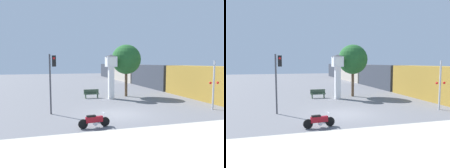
# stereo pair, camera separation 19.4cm
# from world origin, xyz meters

# --- Properties ---
(ground_plane) EXTENTS (120.00, 120.00, 0.00)m
(ground_plane) POSITION_xyz_m (0.00, 0.00, 0.00)
(ground_plane) COLOR slate
(sidewalk_strip) EXTENTS (36.00, 6.00, 0.10)m
(sidewalk_strip) POSITION_xyz_m (0.00, -6.87, 0.05)
(sidewalk_strip) COLOR #BCB7A8
(sidewalk_strip) RESTS_ON ground_plane
(motorcycle) EXTENTS (1.90, 0.43, 0.84)m
(motorcycle) POSITION_xyz_m (-2.38, -2.87, 0.40)
(motorcycle) COLOR black
(motorcycle) RESTS_ON ground_plane
(clock_tower) EXTENTS (1.26, 1.26, 4.58)m
(clock_tower) POSITION_xyz_m (1.39, 6.64, 3.04)
(clock_tower) COLOR white
(clock_tower) RESTS_ON ground_plane
(freight_train) EXTENTS (2.80, 46.30, 3.40)m
(freight_train) POSITION_xyz_m (10.79, 21.41, 1.70)
(freight_train) COLOR olive
(freight_train) RESTS_ON ground_plane
(traffic_light) EXTENTS (0.50, 0.35, 4.37)m
(traffic_light) POSITION_xyz_m (-4.60, 1.30, 3.00)
(traffic_light) COLOR #47474C
(traffic_light) RESTS_ON ground_plane
(railroad_crossing_signal) EXTENTS (0.90, 0.82, 3.92)m
(railroad_crossing_signal) POSITION_xyz_m (7.80, -0.70, 2.13)
(railroad_crossing_signal) COLOR #B7B7BC
(railroad_crossing_signal) RESTS_ON ground_plane
(street_tree) EXTENTS (3.24, 3.24, 5.74)m
(street_tree) POSITION_xyz_m (3.45, 7.74, 4.09)
(street_tree) COLOR brown
(street_tree) RESTS_ON ground_plane
(bench) EXTENTS (1.60, 0.44, 0.92)m
(bench) POSITION_xyz_m (-0.50, 7.62, 0.49)
(bench) COLOR #384C38
(bench) RESTS_ON ground_plane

